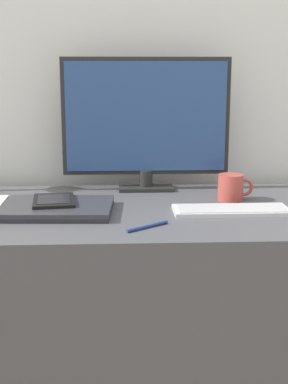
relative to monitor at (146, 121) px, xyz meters
The scene contains 8 objects.
wall_back 0.30m from the monitor, 101.06° to the left, with size 3.60×0.05×2.40m.
desk 0.64m from the monitor, 96.28° to the right, with size 1.39×0.66×0.71m.
monitor is the anchor object (origin of this frame).
keyboard 0.45m from the monitor, 54.65° to the right, with size 0.33×0.12×0.01m.
laptop 0.46m from the monitor, 132.13° to the right, with size 0.33×0.25×0.02m.
ereader 0.44m from the monitor, 135.87° to the right, with size 0.14×0.18×0.01m.
coffee_mug 0.37m from the monitor, 34.06° to the right, with size 0.11×0.08×0.08m.
pen 0.52m from the monitor, 92.42° to the right, with size 0.11×0.09×0.01m.
Camera 1 is at (-0.06, -1.36, 1.10)m, focal length 50.00 mm.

